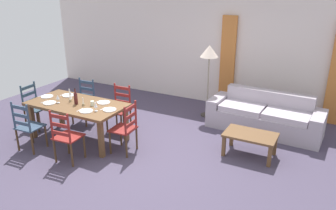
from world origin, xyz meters
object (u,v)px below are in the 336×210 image
at_px(dining_chair_far_right, 120,108).
at_px(dining_chair_far_left, 84,101).
at_px(dining_chair_near_right, 66,136).
at_px(coffee_cup_primary, 92,103).
at_px(wine_glass_far_left, 70,93).
at_px(dining_chair_head_east, 125,128).
at_px(dining_chair_head_west, 35,106).
at_px(standing_lamp, 209,56).
at_px(wine_bottle, 76,98).
at_px(wine_glass_near_left, 58,97).
at_px(dining_table, 77,107).
at_px(dining_chair_near_left, 28,126).
at_px(wine_glass_near_right, 96,105).
at_px(couch, 265,117).
at_px(coffee_table, 250,137).

bearing_deg(dining_chair_far_right, dining_chair_far_left, -178.74).
relative_size(dining_chair_near_right, coffee_cup_primary, 10.67).
relative_size(dining_chair_far_right, wine_glass_far_left, 5.96).
xyz_separation_m(dining_chair_head_east, wine_glass_far_left, (-1.42, 0.18, 0.38)).
xyz_separation_m(dining_chair_near_right, dining_chair_head_west, (-1.62, 0.77, 0.00)).
xyz_separation_m(dining_chair_head_east, standing_lamp, (0.65, 2.32, 0.93)).
bearing_deg(standing_lamp, wine_bottle, -126.76).
xyz_separation_m(dining_chair_near_right, wine_glass_near_left, (-0.76, 0.62, 0.38)).
relative_size(dining_table, standing_lamp, 1.16).
xyz_separation_m(dining_chair_near_left, wine_glass_far_left, (0.19, 0.94, 0.38)).
xyz_separation_m(dining_chair_near_left, dining_chair_head_west, (-0.71, 0.78, 0.00)).
distance_m(dining_table, wine_glass_near_right, 0.64).
relative_size(wine_glass_far_left, coffee_cup_primary, 1.79).
xyz_separation_m(dining_chair_far_right, wine_glass_near_left, (-0.78, -0.89, 0.38)).
height_order(dining_chair_head_west, couch, dining_chair_head_west).
distance_m(dining_chair_head_west, wine_glass_far_left, 0.98).
bearing_deg(wine_glass_near_left, dining_chair_near_left, -104.14).
bearing_deg(dining_chair_near_left, wine_glass_near_right, 30.44).
distance_m(dining_table, coffee_table, 3.28).
height_order(dining_chair_near_right, dining_chair_head_west, same).
distance_m(dining_chair_near_left, wine_glass_near_right, 1.31).
bearing_deg(coffee_table, dining_chair_far_right, -176.54).
distance_m(dining_table, dining_chair_head_west, 1.20).
bearing_deg(dining_chair_head_east, wine_bottle, -179.07).
distance_m(dining_chair_near_left, couch, 4.64).
xyz_separation_m(coffee_cup_primary, couch, (2.78, 2.08, -0.50)).
height_order(dining_chair_head_east, standing_lamp, standing_lamp).
relative_size(dining_chair_far_left, dining_chair_head_east, 1.00).
relative_size(dining_chair_near_left, dining_chair_near_right, 1.00).
bearing_deg(wine_glass_near_left, dining_chair_far_left, 99.37).
distance_m(wine_glass_near_left, coffee_cup_primary, 0.70).
distance_m(couch, standing_lamp, 1.77).
xyz_separation_m(dining_table, dining_chair_head_west, (-1.19, -0.00, -0.19)).
xyz_separation_m(dining_chair_far_right, wine_glass_near_right, (0.14, -0.89, 0.38)).
bearing_deg(dining_table, dining_chair_near_left, -121.67).
bearing_deg(wine_bottle, dining_chair_far_left, 123.04).
relative_size(dining_chair_far_right, coffee_table, 1.07).
height_order(dining_chair_near_left, standing_lamp, standing_lamp).
height_order(dining_chair_head_west, dining_chair_head_east, same).
relative_size(dining_chair_far_right, dining_chair_head_east, 1.00).
bearing_deg(dining_chair_far_left, standing_lamp, 35.20).
relative_size(dining_chair_far_right, wine_bottle, 3.04).
bearing_deg(dining_chair_head_west, dining_chair_head_east, -0.58).
bearing_deg(standing_lamp, coffee_cup_primary, -122.27).
relative_size(wine_bottle, coffee_table, 0.35).
bearing_deg(wine_glass_near_right, dining_table, 165.58).
bearing_deg(wine_glass_near_left, dining_table, 24.93).
relative_size(dining_chair_far_left, wine_glass_far_left, 5.96).
bearing_deg(coffee_cup_primary, coffee_table, 17.14).
relative_size(dining_chair_far_left, couch, 0.41).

